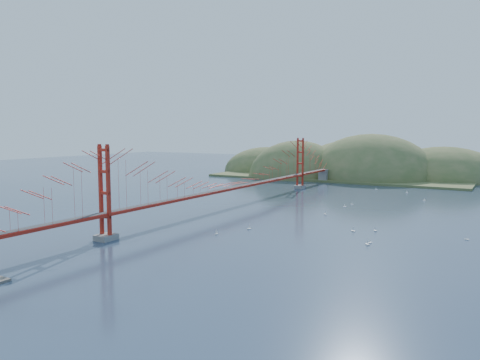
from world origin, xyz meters
The scene contains 16 objects.
ground centered at (0.00, 0.00, 0.00)m, with size 320.00×320.00×0.00m, color #283851.
bridge centered at (0.00, 0.18, 7.01)m, with size 2.20×94.40×12.00m.
far_headlands centered at (2.21, 68.52, 0.00)m, with size 84.00×58.00×25.00m.
sailboat_1 centered at (27.10, -8.32, 0.15)m, with size 0.67×0.67×0.71m.
sailboat_8 centered at (28.27, 23.68, 0.14)m, with size 0.54×0.54×0.57m.
sailboat_7 centered at (23.12, 34.04, 0.14)m, with size 0.56×0.56×0.60m.
sailboat_0 centered at (12.02, -15.68, 0.16)m, with size 0.62×0.66×0.74m.
sailboat_6 centered at (24.61, -9.99, 0.16)m, with size 0.67×0.67×0.74m.
sailboat_12 centered at (15.85, 36.78, 0.14)m, with size 0.54×0.45×0.63m.
sailboat_14 centered at (17.35, 9.12, 0.14)m, with size 0.58×0.58×0.61m.
sailboat_10 centered at (9.90, -20.52, 0.15)m, with size 0.55×0.61×0.68m.
sailboat_16 centered at (17.08, 0.15, 0.16)m, with size 0.68×0.68×0.71m.
sailboat_3 centered at (17.64, 12.49, 0.14)m, with size 0.54×0.51×0.61m.
sailboat_2 centered at (28.23, -16.41, 0.16)m, with size 0.70×0.70×0.74m.
sailboat_extra_0 centered at (38.02, -7.72, 0.14)m, with size 0.54×0.47×0.62m.
sailboat_extra_1 centered at (28.26, -15.39, 0.14)m, with size 0.53×0.53×0.59m.
Camera 1 is at (42.34, -70.05, 13.26)m, focal length 35.00 mm.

